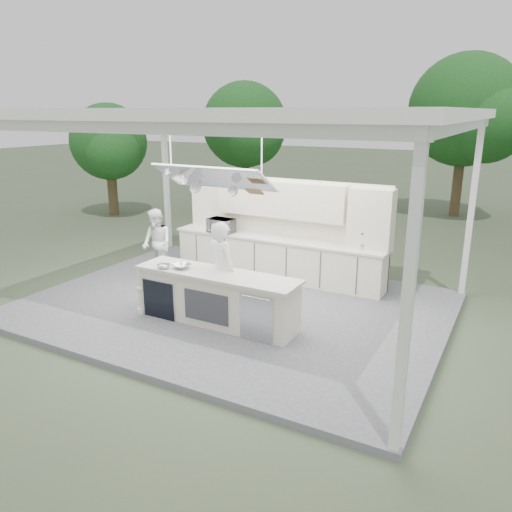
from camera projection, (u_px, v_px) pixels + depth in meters
The scene contains 12 objects.
ground at pixel (234, 310), 9.98m from camera, with size 90.00×90.00×0.00m, color #424E36.
stage_deck at pixel (234, 307), 9.97m from camera, with size 8.00×6.00×0.12m, color slate.
tent at pixel (231, 118), 8.93m from camera, with size 8.20×6.20×3.86m.
demo_island at pixel (216, 298), 8.97m from camera, with size 3.10×0.79×0.95m.
back_counter at pixel (277, 257), 11.41m from camera, with size 5.08×0.72×0.95m.
back_wall_unit at pixel (299, 216), 11.12m from camera, with size 5.05×0.48×2.25m.
tree_cluster at pixel (374, 127), 17.36m from camera, with size 19.55×9.40×5.85m.
head_chef at pixel (222, 270), 9.08m from camera, with size 0.66×0.44×1.82m, color white.
sous_chef at pixel (157, 243), 11.41m from camera, with size 0.77×0.60×1.58m, color white.
toaster_oven at pixel (221, 226), 11.70m from camera, with size 0.60×0.41×0.33m, color silver.
bowl_large at pixel (181, 266), 9.07m from camera, with size 0.32×0.32×0.08m, color silver.
bowl_small at pixel (164, 266), 9.06m from camera, with size 0.24×0.24×0.08m, color silver.
Camera 1 is at (4.85, -7.93, 3.82)m, focal length 35.00 mm.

